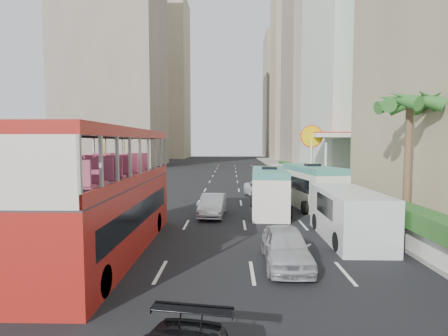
{
  "coord_description": "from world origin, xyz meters",
  "views": [
    {
      "loc": [
        -1.14,
        -13.8,
        4.5
      ],
      "look_at": [
        -1.5,
        4.0,
        3.2
      ],
      "focal_mm": 28.0,
      "sensor_mm": 36.0,
      "label": 1
    }
  ],
  "objects_px": {
    "double_decker_bus": "(110,192)",
    "panel_van_near": "(349,215)",
    "minibus_far": "(312,187)",
    "palm_tree": "(408,165)",
    "minibus_near": "(269,191)",
    "panel_van_far": "(281,175)",
    "car_silver_lane_a": "(213,216)",
    "car_silver_lane_b": "(286,265)",
    "van_asset": "(261,197)",
    "shell_station": "(337,159)"
  },
  "relations": [
    {
      "from": "car_silver_lane_a",
      "to": "car_silver_lane_b",
      "type": "distance_m",
      "value": 9.12
    },
    {
      "from": "car_silver_lane_b",
      "to": "panel_van_far",
      "type": "relative_size",
      "value": 0.78
    },
    {
      "from": "shell_station",
      "to": "palm_tree",
      "type": "bearing_deg",
      "value": -96.6
    },
    {
      "from": "car_silver_lane_a",
      "to": "palm_tree",
      "type": "xyz_separation_m",
      "value": [
        10.07,
        -3.36,
        3.38
      ]
    },
    {
      "from": "car_silver_lane_a",
      "to": "panel_van_far",
      "type": "relative_size",
      "value": 0.77
    },
    {
      "from": "car_silver_lane_b",
      "to": "panel_van_far",
      "type": "distance_m",
      "value": 24.75
    },
    {
      "from": "double_decker_bus",
      "to": "palm_tree",
      "type": "relative_size",
      "value": 1.72
    },
    {
      "from": "minibus_far",
      "to": "palm_tree",
      "type": "bearing_deg",
      "value": -71.08
    },
    {
      "from": "minibus_far",
      "to": "shell_station",
      "type": "distance_m",
      "value": 13.98
    },
    {
      "from": "double_decker_bus",
      "to": "van_asset",
      "type": "distance_m",
      "value": 16.63
    },
    {
      "from": "car_silver_lane_b",
      "to": "shell_station",
      "type": "distance_m",
      "value": 26.01
    },
    {
      "from": "minibus_near",
      "to": "van_asset",
      "type": "bearing_deg",
      "value": 93.35
    },
    {
      "from": "car_silver_lane_a",
      "to": "van_asset",
      "type": "bearing_deg",
      "value": 66.69
    },
    {
      "from": "minibus_near",
      "to": "panel_van_far",
      "type": "height_order",
      "value": "minibus_near"
    },
    {
      "from": "panel_van_far",
      "to": "minibus_far",
      "type": "bearing_deg",
      "value": -87.34
    },
    {
      "from": "car_silver_lane_b",
      "to": "palm_tree",
      "type": "xyz_separation_m",
      "value": [
        6.92,
        5.2,
        3.38
      ]
    },
    {
      "from": "car_silver_lane_a",
      "to": "shell_station",
      "type": "relative_size",
      "value": 0.5
    },
    {
      "from": "van_asset",
      "to": "panel_van_far",
      "type": "bearing_deg",
      "value": 63.2
    },
    {
      "from": "car_silver_lane_b",
      "to": "panel_van_far",
      "type": "xyz_separation_m",
      "value": [
        3.3,
        24.51,
        1.04
      ]
    },
    {
      "from": "minibus_near",
      "to": "palm_tree",
      "type": "distance_m",
      "value": 8.12
    },
    {
      "from": "shell_station",
      "to": "car_silver_lane_a",
      "type": "bearing_deg",
      "value": -128.12
    },
    {
      "from": "panel_van_near",
      "to": "palm_tree",
      "type": "distance_m",
      "value": 4.49
    },
    {
      "from": "car_silver_lane_a",
      "to": "panel_van_far",
      "type": "height_order",
      "value": "panel_van_far"
    },
    {
      "from": "minibus_near",
      "to": "panel_van_far",
      "type": "bearing_deg",
      "value": 82.97
    },
    {
      "from": "minibus_near",
      "to": "panel_van_far",
      "type": "relative_size",
      "value": 1.21
    },
    {
      "from": "car_silver_lane_a",
      "to": "palm_tree",
      "type": "distance_m",
      "value": 11.14
    },
    {
      "from": "double_decker_bus",
      "to": "shell_station",
      "type": "xyz_separation_m",
      "value": [
        16.0,
        23.0,
        0.22
      ]
    },
    {
      "from": "car_silver_lane_b",
      "to": "shell_station",
      "type": "relative_size",
      "value": 0.51
    },
    {
      "from": "double_decker_bus",
      "to": "panel_van_near",
      "type": "xyz_separation_m",
      "value": [
        10.32,
        2.25,
        -1.38
      ]
    },
    {
      "from": "double_decker_bus",
      "to": "car_silver_lane_a",
      "type": "height_order",
      "value": "double_decker_bus"
    },
    {
      "from": "panel_van_far",
      "to": "van_asset",
      "type": "bearing_deg",
      "value": -106.65
    },
    {
      "from": "minibus_far",
      "to": "car_silver_lane_b",
      "type": "bearing_deg",
      "value": -116.65
    },
    {
      "from": "minibus_near",
      "to": "panel_van_near",
      "type": "relative_size",
      "value": 1.1
    },
    {
      "from": "palm_tree",
      "to": "shell_station",
      "type": "relative_size",
      "value": 0.8
    },
    {
      "from": "car_silver_lane_a",
      "to": "minibus_near",
      "type": "xyz_separation_m",
      "value": [
        3.58,
        1.1,
        1.4
      ]
    },
    {
      "from": "double_decker_bus",
      "to": "car_silver_lane_b",
      "type": "bearing_deg",
      "value": -9.89
    },
    {
      "from": "panel_van_far",
      "to": "double_decker_bus",
      "type": "bearing_deg",
      "value": -112.19
    },
    {
      "from": "car_silver_lane_b",
      "to": "palm_tree",
      "type": "bearing_deg",
      "value": 37.87
    },
    {
      "from": "double_decker_bus",
      "to": "panel_van_near",
      "type": "height_order",
      "value": "double_decker_bus"
    },
    {
      "from": "double_decker_bus",
      "to": "minibus_far",
      "type": "distance_m",
      "value": 14.68
    },
    {
      "from": "minibus_near",
      "to": "minibus_far",
      "type": "relative_size",
      "value": 0.97
    },
    {
      "from": "minibus_far",
      "to": "palm_tree",
      "type": "relative_size",
      "value": 1.02
    },
    {
      "from": "double_decker_bus",
      "to": "panel_van_far",
      "type": "distance_m",
      "value": 25.48
    },
    {
      "from": "car_silver_lane_b",
      "to": "minibus_far",
      "type": "xyz_separation_m",
      "value": [
        3.59,
        11.43,
        1.45
      ]
    },
    {
      "from": "minibus_near",
      "to": "panel_van_near",
      "type": "xyz_separation_m",
      "value": [
        3.02,
        -6.21,
        -0.26
      ]
    },
    {
      "from": "car_silver_lane_a",
      "to": "van_asset",
      "type": "distance_m",
      "value": 8.18
    },
    {
      "from": "van_asset",
      "to": "minibus_far",
      "type": "distance_m",
      "value": 5.62
    },
    {
      "from": "double_decker_bus",
      "to": "van_asset",
      "type": "relative_size",
      "value": 2.27
    },
    {
      "from": "minibus_far",
      "to": "palm_tree",
      "type": "distance_m",
      "value": 7.33
    },
    {
      "from": "minibus_near",
      "to": "shell_station",
      "type": "relative_size",
      "value": 0.79
    }
  ]
}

